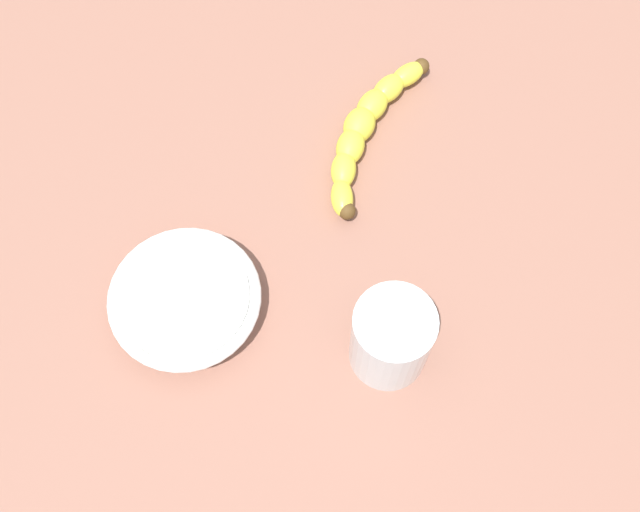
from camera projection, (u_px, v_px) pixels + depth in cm
name	position (u px, v px, depth cm)	size (l,w,h in cm)	color
wooden_tabletop	(341.00, 211.00, 88.58)	(120.00, 120.00, 3.00)	#8C5D4D
banana	(367.00, 128.00, 89.27)	(22.08, 11.03, 3.54)	yellow
smoothie_glass	(391.00, 339.00, 75.82)	(7.99, 7.99, 10.22)	silver
ceramic_bowl	(186.00, 301.00, 80.09)	(15.84, 15.84, 3.79)	white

